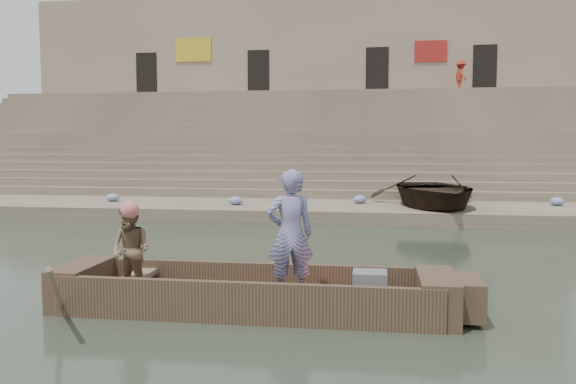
% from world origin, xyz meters
% --- Properties ---
extents(ground, '(120.00, 120.00, 0.00)m').
position_xyz_m(ground, '(0.00, 0.00, 0.00)').
color(ground, '#293427').
rests_on(ground, ground).
extents(lower_landing, '(32.00, 4.00, 0.40)m').
position_xyz_m(lower_landing, '(0.00, 8.00, 0.20)').
color(lower_landing, gray).
rests_on(lower_landing, ground).
extents(mid_landing, '(32.00, 3.00, 2.80)m').
position_xyz_m(mid_landing, '(0.00, 15.50, 1.40)').
color(mid_landing, gray).
rests_on(mid_landing, ground).
extents(upper_landing, '(32.00, 3.00, 5.20)m').
position_xyz_m(upper_landing, '(0.00, 22.50, 2.60)').
color(upper_landing, gray).
rests_on(upper_landing, ground).
extents(ghat_steps, '(32.00, 11.00, 5.20)m').
position_xyz_m(ghat_steps, '(0.00, 17.19, 1.80)').
color(ghat_steps, gray).
rests_on(ghat_steps, ground).
extents(building_wall, '(32.00, 5.07, 11.20)m').
position_xyz_m(building_wall, '(0.00, 26.50, 5.60)').
color(building_wall, tan).
rests_on(building_wall, ground).
extents(main_rowboat, '(5.00, 1.30, 0.22)m').
position_xyz_m(main_rowboat, '(3.23, -2.67, 0.11)').
color(main_rowboat, brown).
rests_on(main_rowboat, ground).
extents(rowboat_trim, '(6.04, 2.63, 1.94)m').
position_xyz_m(rowboat_trim, '(3.44, -2.68, 0.31)').
color(rowboat_trim, brown).
rests_on(rowboat_trim, ground).
extents(standing_man, '(0.75, 0.61, 1.79)m').
position_xyz_m(standing_man, '(3.78, -2.72, 1.12)').
color(standing_man, navy).
rests_on(standing_man, main_rowboat).
extents(rowing_man, '(0.73, 0.63, 1.27)m').
position_xyz_m(rowing_man, '(1.52, -2.85, 0.85)').
color(rowing_man, '#297C50').
rests_on(rowing_man, main_rowboat).
extents(television, '(0.46, 0.42, 0.40)m').
position_xyz_m(television, '(4.87, -2.67, 0.42)').
color(television, slate).
rests_on(television, main_rowboat).
extents(beached_rowboat, '(4.08, 5.24, 0.99)m').
position_xyz_m(beached_rowboat, '(6.73, 7.97, 0.90)').
color(beached_rowboat, '#2D2116').
rests_on(beached_rowboat, lower_landing).
extents(pedestrian, '(0.88, 1.20, 1.66)m').
position_xyz_m(pedestrian, '(9.53, 22.70, 6.03)').
color(pedestrian, maroon).
rests_on(pedestrian, upper_landing).
extents(cloth_bundles, '(14.97, 1.70, 0.26)m').
position_xyz_m(cloth_bundles, '(2.95, 8.27, 0.53)').
color(cloth_bundles, '#3F5999').
rests_on(cloth_bundles, lower_landing).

